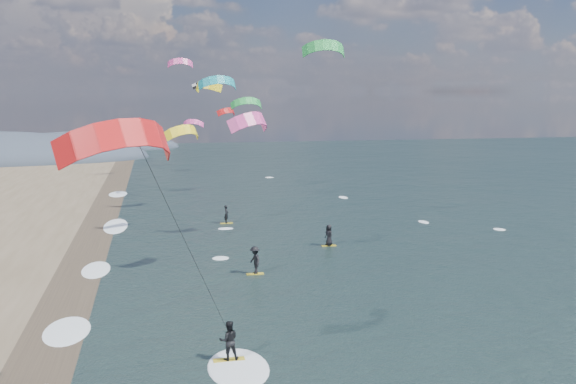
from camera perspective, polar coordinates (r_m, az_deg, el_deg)
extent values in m
cube|color=#382D23|center=(29.26, -21.52, -14.98)|extent=(3.00, 240.00, 0.00)
ellipsoid|color=#3D4756|center=(137.71, -18.00, 3.68)|extent=(40.00, 18.00, 7.00)
cube|color=gold|center=(28.85, -5.26, -14.65)|extent=(1.37, 0.42, 0.06)
imported|color=black|center=(28.51, -5.29, -12.99)|extent=(0.86, 0.67, 1.74)
ellipsoid|color=white|center=(28.17, -4.44, -15.31)|extent=(2.60, 4.20, 0.12)
cylinder|color=black|center=(24.03, -8.81, -5.02)|extent=(0.02, 0.02, 11.38)
cube|color=gold|center=(41.36, -2.95, -7.27)|extent=(1.10, 0.35, 0.05)
imported|color=black|center=(41.12, -2.96, -6.05)|extent=(0.93, 1.28, 1.77)
cube|color=gold|center=(48.76, 3.65, -4.77)|extent=(1.10, 0.35, 0.05)
imported|color=black|center=(48.57, 3.66, -3.83)|extent=(0.73, 0.90, 1.59)
cube|color=gold|center=(57.09, -5.49, -2.77)|extent=(1.10, 0.35, 0.05)
imported|color=black|center=(56.93, -5.50, -1.96)|extent=(0.52, 0.66, 1.58)
ellipsoid|color=white|center=(33.68, -18.02, -11.59)|extent=(2.40, 5.40, 0.11)
ellipsoid|color=white|center=(44.11, -16.49, -6.64)|extent=(2.40, 5.40, 0.11)
ellipsoid|color=white|center=(57.70, -15.37, -2.95)|extent=(2.40, 5.40, 0.11)
ellipsoid|color=white|center=(75.38, -14.54, -0.18)|extent=(2.40, 5.40, 0.11)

